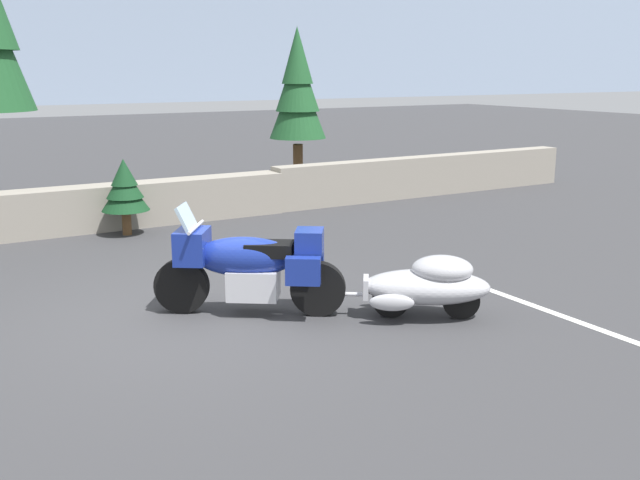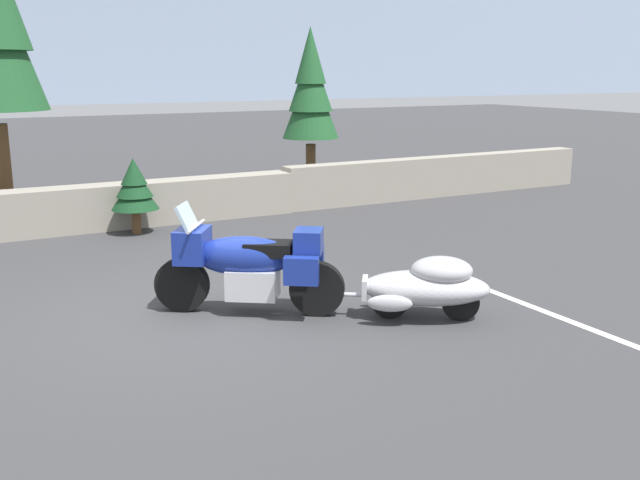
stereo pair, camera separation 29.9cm
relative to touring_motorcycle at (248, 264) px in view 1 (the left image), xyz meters
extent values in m
plane|color=#38383A|center=(-0.73, 0.13, -0.62)|extent=(80.00, 80.00, 0.00)
cube|color=gray|center=(-0.73, 5.69, -0.21)|extent=(8.00, 0.60, 0.82)
cube|color=gray|center=(7.27, 5.66, -0.17)|extent=(8.00, 0.45, 0.91)
cylinder|color=black|center=(-0.68, 0.46, -0.29)|extent=(0.62, 0.49, 0.66)
cylinder|color=black|center=(0.69, -0.47, -0.29)|extent=(0.62, 0.49, 0.66)
cube|color=silver|center=(0.05, -0.03, -0.24)|extent=(0.74, 0.70, 0.36)
ellipsoid|color=navy|center=(-0.04, 0.02, 0.09)|extent=(1.24, 1.04, 0.48)
cube|color=navy|center=(-0.55, 0.38, 0.21)|extent=(0.59, 0.63, 0.40)
cube|color=#9EB7C6|center=(-0.59, 0.41, 0.54)|extent=(0.40, 0.47, 0.34)
cube|color=black|center=(0.21, -0.14, 0.19)|extent=(0.67, 0.61, 0.16)
cube|color=navy|center=(0.60, -0.41, 0.29)|extent=(0.49, 0.51, 0.28)
cube|color=navy|center=(0.39, -0.63, 0.01)|extent=(0.42, 0.36, 0.32)
cube|color=navy|center=(0.73, -0.14, 0.01)|extent=(0.42, 0.36, 0.32)
cylinder|color=silver|center=(-0.51, 0.35, 0.44)|extent=(0.43, 0.60, 0.04)
cylinder|color=silver|center=(-0.63, 0.43, -0.04)|extent=(0.25, 0.20, 0.54)
cylinder|color=black|center=(1.40, -0.96, -0.40)|extent=(0.42, 0.33, 0.44)
cylinder|color=black|center=(2.08, -1.43, -0.40)|extent=(0.42, 0.33, 0.44)
ellipsoid|color=#B2B2B7|center=(1.74, -1.19, -0.24)|extent=(1.62, 1.41, 0.40)
ellipsoid|color=#B2B2B7|center=(1.89, -1.29, -0.02)|extent=(0.91, 0.87, 0.32)
cube|color=silver|center=(1.16, -0.79, -0.26)|extent=(0.23, 0.30, 0.24)
ellipsoid|color=#B2B2B7|center=(1.22, -1.22, -0.34)|extent=(0.51, 0.41, 0.20)
ellipsoid|color=#B2B2B7|center=(1.58, -0.70, -0.34)|extent=(0.51, 0.41, 0.20)
cylinder|color=silver|center=(0.84, -0.57, -0.35)|extent=(0.61, 0.44, 0.05)
cylinder|color=brown|center=(4.99, 7.84, -0.06)|extent=(0.24, 0.24, 1.12)
cone|color=#1E5128|center=(4.99, 7.84, 1.52)|extent=(1.36, 1.36, 1.76)
cone|color=#1E5128|center=(4.99, 7.84, 2.05)|extent=(1.05, 1.05, 1.54)
cone|color=#1E5128|center=(4.99, 7.84, 2.58)|extent=(0.75, 0.75, 1.32)
cylinder|color=brown|center=(-0.04, 5.03, -0.43)|extent=(0.16, 0.16, 0.39)
cone|color=#143D1E|center=(-0.04, 5.03, 0.13)|extent=(0.84, 0.84, 0.62)
cone|color=#143D1E|center=(-0.04, 5.03, 0.32)|extent=(0.65, 0.65, 0.54)
cone|color=#143D1E|center=(-0.04, 5.03, 0.50)|extent=(0.46, 0.46, 0.46)
cube|color=silver|center=(3.18, -1.37, -0.62)|extent=(0.12, 3.60, 0.01)
camera|label=1|loc=(-3.53, -7.66, 2.26)|focal=40.99mm
camera|label=2|loc=(-3.27, -7.81, 2.26)|focal=40.99mm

